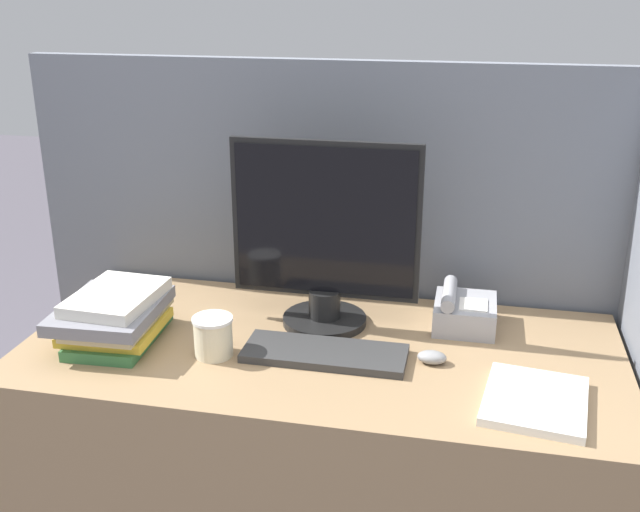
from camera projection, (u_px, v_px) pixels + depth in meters
name	position (u px, v px, depth m)	size (l,w,h in m)	color
cubicle_panel_rear	(347.00, 302.00, 2.26)	(1.90, 0.04, 1.43)	slate
desk	(320.00, 472.00, 2.02)	(1.50, 0.70, 0.76)	#937551
monitor	(325.00, 244.00, 1.94)	(0.49, 0.22, 0.50)	black
keyboard	(325.00, 353.00, 1.83)	(0.40, 0.15, 0.02)	#333333
mouse	(432.00, 357.00, 1.80)	(0.07, 0.05, 0.03)	gray
coffee_cup	(213.00, 336.00, 1.83)	(0.10, 0.10, 0.10)	beige
book_stack	(115.00, 316.00, 1.90)	(0.25, 0.31, 0.13)	#38723F
desk_telephone	(463.00, 312.00, 1.98)	(0.16, 0.18, 0.11)	#99999E
paper_pile	(535.00, 401.00, 1.63)	(0.25, 0.28, 0.02)	white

